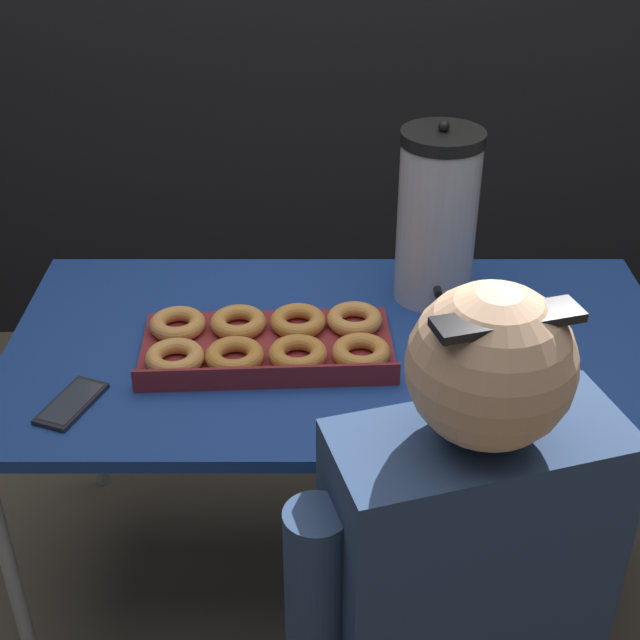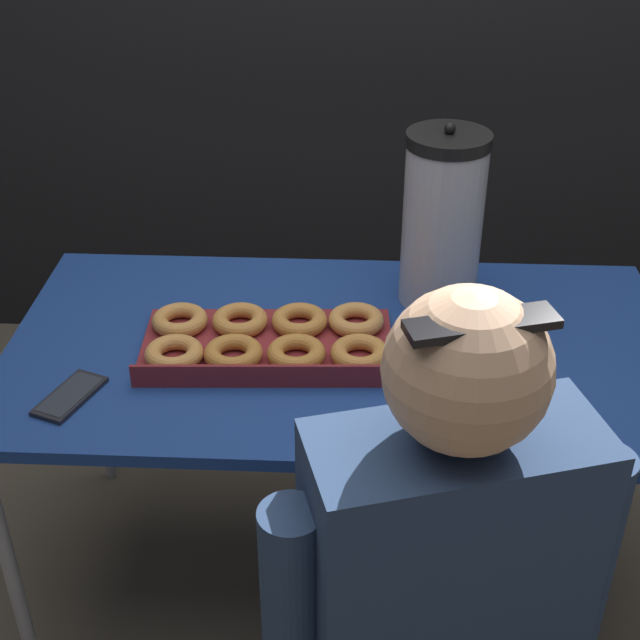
{
  "view_description": "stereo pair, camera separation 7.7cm",
  "coord_description": "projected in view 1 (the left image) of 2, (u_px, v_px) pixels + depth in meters",
  "views": [
    {
      "loc": [
        -0.05,
        -1.62,
        1.79
      ],
      "look_at": [
        -0.05,
        0.0,
        0.77
      ],
      "focal_mm": 50.0,
      "sensor_mm": 36.0,
      "label": 1
    },
    {
      "loc": [
        0.03,
        -1.62,
        1.79
      ],
      "look_at": [
        -0.05,
        0.0,
        0.77
      ],
      "focal_mm": 50.0,
      "sensor_mm": 36.0,
      "label": 2
    }
  ],
  "objects": [
    {
      "name": "person_seated",
      "position": [
        458.0,
        636.0,
        1.43
      ],
      "size": [
        0.54,
        0.31,
        1.24
      ],
      "rotation": [
        0.0,
        0.0,
        3.43
      ],
      "color": "#33332D",
      "rests_on": "ground"
    },
    {
      "name": "ground_plane",
      "position": [
        338.0,
        572.0,
        2.32
      ],
      "size": [
        12.0,
        12.0,
        0.0
      ],
      "primitive_type": "plane",
      "color": "brown"
    },
    {
      "name": "donut_box",
      "position": [
        268.0,
        342.0,
        1.9
      ],
      "size": [
        0.55,
        0.31,
        0.05
      ],
      "rotation": [
        0.0,
        0.0,
        0.05
      ],
      "color": "maroon",
      "rests_on": "folding_table"
    },
    {
      "name": "folding_table",
      "position": [
        342.0,
        360.0,
        1.96
      ],
      "size": [
        1.46,
        0.78,
        0.71
      ],
      "color": "navy",
      "rests_on": "ground"
    },
    {
      "name": "cell_phone",
      "position": [
        72.0,
        403.0,
        1.75
      ],
      "size": [
        0.13,
        0.17,
        0.01
      ],
      "rotation": [
        0.0,
        0.0,
        -0.36
      ],
      "color": "black",
      "rests_on": "folding_table"
    },
    {
      "name": "coffee_urn",
      "position": [
        438.0,
        217.0,
        2.01
      ],
      "size": [
        0.19,
        0.21,
        0.43
      ],
      "color": "#B7B7BC",
      "rests_on": "folding_table"
    }
  ]
}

